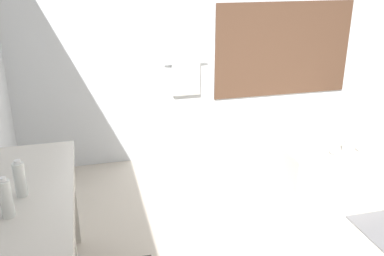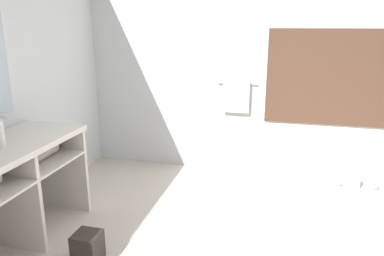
# 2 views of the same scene
# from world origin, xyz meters

# --- Properties ---
(wall_back_with_blinds) EXTENTS (7.40, 0.13, 2.70)m
(wall_back_with_blinds) POSITION_xyz_m (0.03, 2.23, 1.34)
(wall_back_with_blinds) COLOR silver
(wall_back_with_blinds) RESTS_ON ground_plane
(vanity_counter) EXTENTS (0.65, 1.48, 0.91)m
(vanity_counter) POSITION_xyz_m (-1.86, 0.03, 0.67)
(vanity_counter) COLOR silver
(vanity_counter) RESTS_ON ground_plane
(bathtub) EXTENTS (1.06, 1.54, 0.66)m
(bathtub) POSITION_xyz_m (0.90, 1.42, 0.29)
(bathtub) COLOR silver
(bathtub) RESTS_ON ground_plane
(water_bottle_1) EXTENTS (0.07, 0.07, 0.23)m
(water_bottle_1) POSITION_xyz_m (-1.83, -0.03, 1.02)
(water_bottle_1) COLOR silver
(water_bottle_1) RESTS_ON vanity_counter
(water_bottle_2) EXTENTS (0.07, 0.07, 0.24)m
(water_bottle_2) POSITION_xyz_m (-1.88, -0.25, 1.02)
(water_bottle_2) COLOR silver
(water_bottle_2) RESTS_ON vanity_counter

